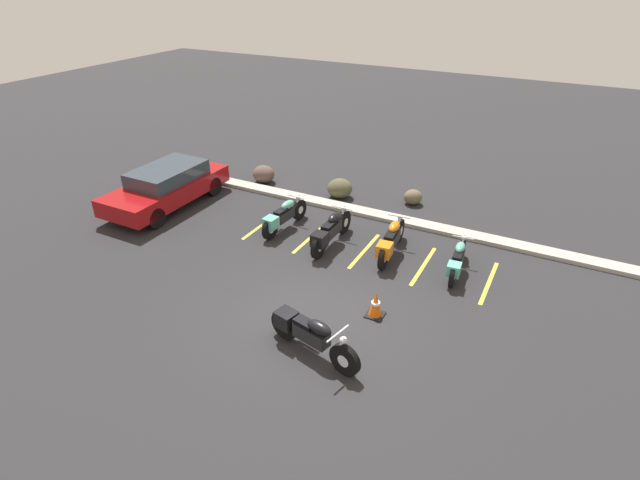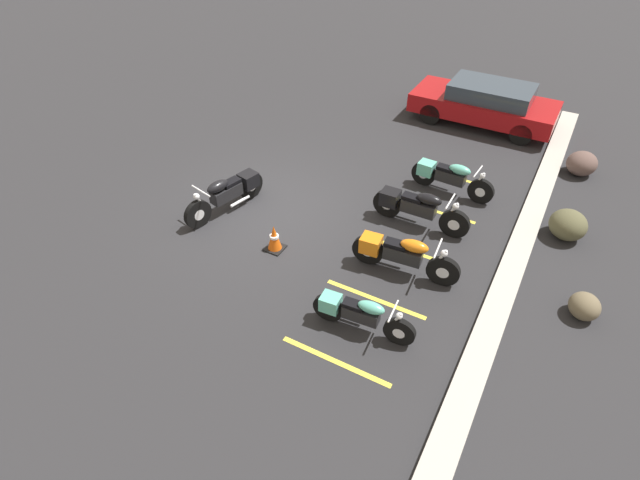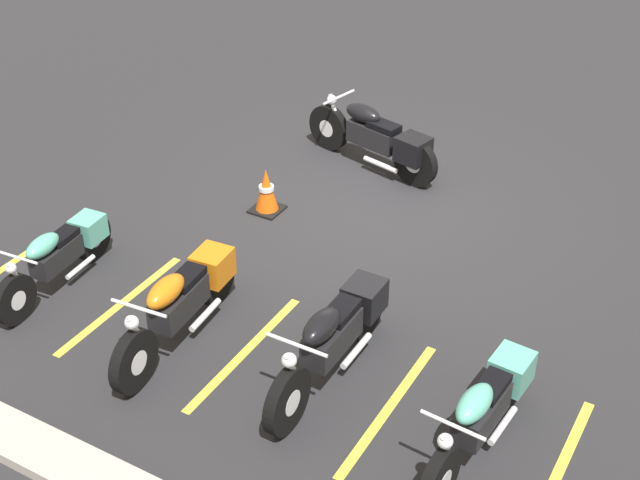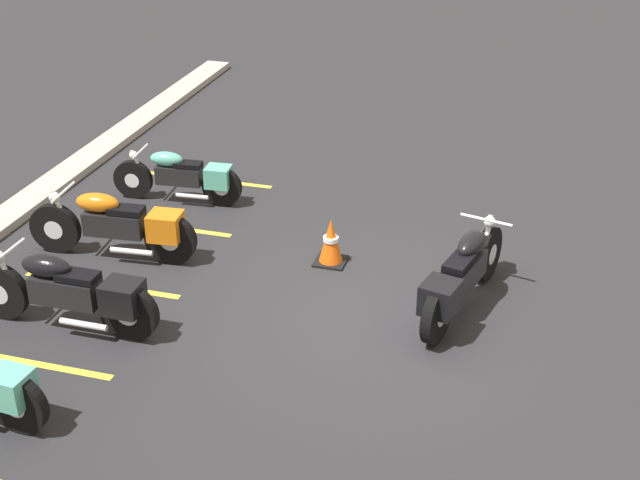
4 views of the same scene
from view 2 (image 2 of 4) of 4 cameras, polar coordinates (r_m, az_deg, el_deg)
The scene contains 17 objects.
ground at distance 12.21m, azimuth -5.50°, elevation 3.48°, with size 60.00×60.00×0.00m, color #262628.
motorcycle_black_featured at distance 12.10m, azimuth -10.42°, elevation 5.39°, with size 2.27×0.86×0.91m.
parked_bike_0 at distance 12.96m, azimuth 14.45°, elevation 7.05°, with size 0.60×2.15×0.85m.
parked_bike_1 at distance 11.62m, azimuth 10.90°, elevation 3.74°, with size 0.65×2.31×0.91m.
parked_bike_2 at distance 10.27m, azimuth 9.11°, elevation -1.55°, with size 0.64×2.27×0.89m.
parked_bike_3 at distance 9.10m, azimuth 4.38°, elevation -8.34°, with size 0.55×1.96×0.77m.
car_red at distance 16.64m, azimuth 18.36°, elevation 14.65°, with size 1.82×4.31×1.29m.
concrete_curb at distance 10.71m, azimuth 20.39°, elevation -4.99°, with size 18.00×0.50×0.12m, color #A8A399.
landscape_rock_0 at distance 12.43m, azimuth 26.48°, elevation 1.57°, with size 0.85×0.80×0.66m, color #4F4D33.
landscape_rock_1 at distance 15.06m, azimuth 27.74°, elevation 7.75°, with size 0.82×0.76×0.62m, color brown.
landscape_rock_2 at distance 10.63m, azimuth 27.98°, elevation -6.70°, with size 0.56×0.61×0.50m, color brown.
traffic_cone at distance 10.86m, azimuth -5.24°, elevation 0.20°, with size 0.40×0.40×0.62m.
stall_line_0 at distance 13.82m, azimuth 15.04°, elevation 6.92°, with size 0.10×2.10×0.00m, color gold.
stall_line_1 at distance 12.43m, azimuth 12.74°, elevation 3.33°, with size 0.10×2.10×0.00m, color gold.
stall_line_2 at distance 11.12m, azimuth 9.91°, elevation -1.14°, with size 0.10×2.10×0.00m, color gold.
stall_line_3 at distance 9.93m, azimuth 6.34°, elevation -6.73°, with size 0.10×2.10×0.00m, color gold.
stall_line_4 at distance 8.91m, azimuth 1.76°, elevation -13.68°, with size 0.10×2.10×0.00m, color gold.
Camera 2 is at (8.04, 5.79, 7.12)m, focal length 28.00 mm.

